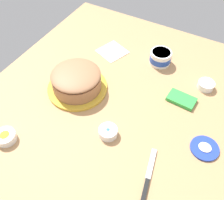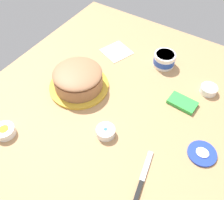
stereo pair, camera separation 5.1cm
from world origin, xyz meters
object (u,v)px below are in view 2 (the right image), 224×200
object	(u,v)px
frosted_cake	(78,80)
frosting_tub_lid	(202,153)
paper_napkin	(117,51)
sprinkle_bowl_yellow	(5,131)
spreading_knife	(142,181)
sprinkle_bowl_green	(209,89)
candy_box_lower	(182,103)
frosting_tub	(164,59)
sprinkle_bowl_blue	(106,131)

from	to	relation	value
frosted_cake	frosting_tub_lid	size ratio (longest dim) A/B	2.50
frosting_tub_lid	paper_napkin	world-z (taller)	frosting_tub_lid
sprinkle_bowl_yellow	paper_napkin	world-z (taller)	sprinkle_bowl_yellow
frosted_cake	spreading_knife	world-z (taller)	frosted_cake
sprinkle_bowl_green	candy_box_lower	bearing A→B (deg)	-118.79
frosting_tub_lid	sprinkle_bowl_yellow	world-z (taller)	sprinkle_bowl_yellow
frosted_cake	candy_box_lower	distance (m)	0.54
frosted_cake	frosting_tub_lid	distance (m)	0.69
sprinkle_bowl_green	paper_napkin	distance (m)	0.57
frosting_tub	candy_box_lower	size ratio (longest dim) A/B	0.88
sprinkle_bowl_yellow	candy_box_lower	size ratio (longest dim) A/B	0.67
frosted_cake	frosting_tub	xyz separation A→B (m)	(0.30, 0.40, -0.02)
spreading_knife	sprinkle_bowl_green	size ratio (longest dim) A/B	2.76
frosting_tub	spreading_knife	distance (m)	0.72
sprinkle_bowl_green	sprinkle_bowl_yellow	xyz separation A→B (m)	(-0.69, -0.75, 0.00)
sprinkle_bowl_green	sprinkle_bowl_blue	bearing A→B (deg)	-121.32
sprinkle_bowl_green	paper_napkin	xyz separation A→B (m)	(-0.57, 0.02, -0.02)
sprinkle_bowl_green	paper_napkin	bearing A→B (deg)	177.98
frosting_tub	frosting_tub_lid	distance (m)	0.58
sprinkle_bowl_blue	spreading_knife	bearing A→B (deg)	-24.04
spreading_knife	frosted_cake	bearing A→B (deg)	152.16
spreading_knife	sprinkle_bowl_green	world-z (taller)	sprinkle_bowl_green
frosted_cake	frosting_tub	size ratio (longest dim) A/B	2.58
spreading_knife	candy_box_lower	bearing A→B (deg)	92.45
frosting_tub	candy_box_lower	xyz separation A→B (m)	(0.20, -0.21, -0.03)
frosted_cake	candy_box_lower	world-z (taller)	frosted_cake
paper_napkin	sprinkle_bowl_green	bearing A→B (deg)	-2.02
frosting_tub_lid	sprinkle_bowl_yellow	size ratio (longest dim) A/B	1.36
candy_box_lower	paper_napkin	world-z (taller)	candy_box_lower
frosting_tub	candy_box_lower	distance (m)	0.30
sprinkle_bowl_yellow	frosting_tub	bearing A→B (deg)	63.53
frosting_tub	sprinkle_bowl_yellow	bearing A→B (deg)	-116.47
frosted_cake	paper_napkin	size ratio (longest dim) A/B	2.09
frosted_cake	paper_napkin	bearing A→B (deg)	87.92
frosting_tub_lid	frosting_tub	bearing A→B (deg)	131.88
candy_box_lower	spreading_knife	bearing A→B (deg)	-83.84
spreading_knife	paper_napkin	size ratio (longest dim) A/B	1.57
paper_napkin	spreading_knife	bearing A→B (deg)	-50.93
frosting_tub_lid	frosted_cake	bearing A→B (deg)	177.57
sprinkle_bowl_yellow	sprinkle_bowl_blue	distance (m)	0.46
frosting_tub_lid	candy_box_lower	bearing A→B (deg)	129.94
frosted_cake	spreading_knife	xyz separation A→B (m)	(0.53, -0.28, -0.05)
frosting_tub_lid	sprinkle_bowl_yellow	distance (m)	0.88
frosting_tub	paper_napkin	xyz separation A→B (m)	(-0.29, -0.05, -0.04)
frosting_tub	sprinkle_bowl_yellow	distance (m)	0.91
frosted_cake	paper_napkin	xyz separation A→B (m)	(0.01, 0.35, -0.05)
frosted_cake	sprinkle_bowl_green	size ratio (longest dim) A/B	3.67
sprinkle_bowl_green	sprinkle_bowl_yellow	world-z (taller)	sprinkle_bowl_yellow
frosted_cake	frosting_tub	distance (m)	0.50
sprinkle_bowl_green	candy_box_lower	size ratio (longest dim) A/B	0.62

